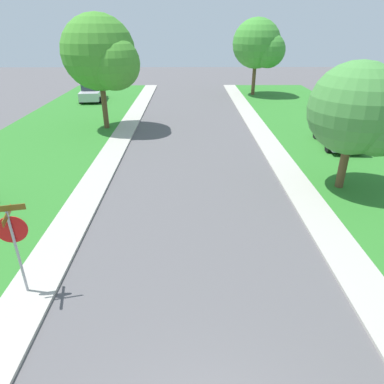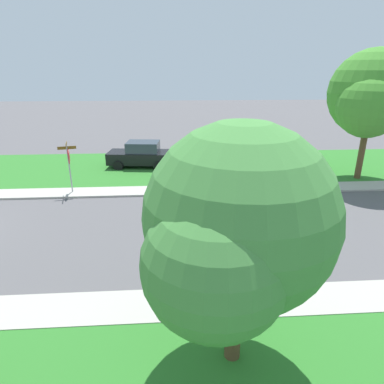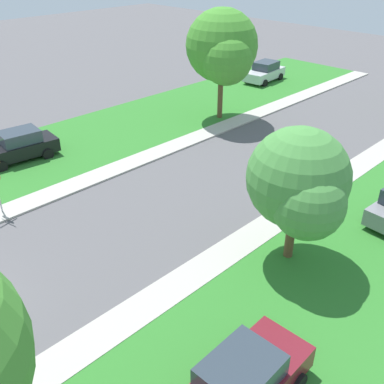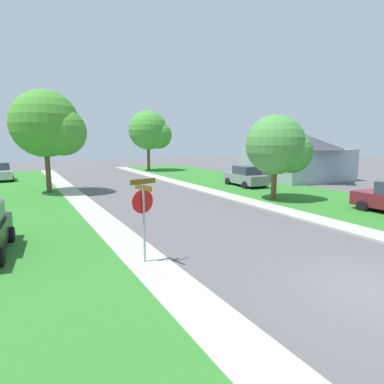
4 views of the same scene
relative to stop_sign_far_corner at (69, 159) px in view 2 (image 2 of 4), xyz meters
The scene contains 7 objects.
sidewalk_east 12.13m from the stop_sign_far_corner, 37.74° to the left, with size 1.40×56.00×0.10m, color #ADA89E.
sidewalk_west 7.57m from the stop_sign_far_corner, 89.36° to the left, with size 1.40×56.00×0.10m, color #ADA89E.
lawn_west 8.87m from the stop_sign_far_corner, 122.17° to the left, with size 8.00×56.00×0.08m, color #2D7528.
stop_sign_far_corner is the anchor object (origin of this frame).
car_black_across_road 5.95m from the stop_sign_far_corner, 145.39° to the left, with size 2.39×4.47×1.76m.
tree_across_right 13.34m from the stop_sign_far_corner, 29.31° to the left, with size 4.09×3.80×5.51m.
tree_sidewalk_mid 16.75m from the stop_sign_far_corner, 93.62° to the left, with size 5.15×4.79×7.45m.
Camera 2 is at (12.32, 9.98, 6.33)m, focal length 30.86 mm.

